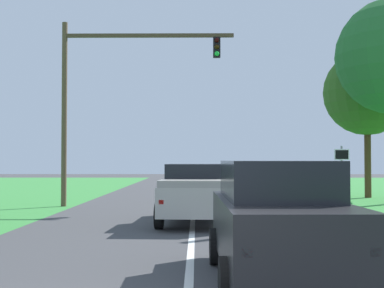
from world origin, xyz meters
The scene contains 6 objects.
ground_plane centered at (0.00, 9.82, 0.00)m, with size 120.00×120.00×0.00m, color #424244.
red_suv_near centered at (1.51, 3.21, 1.08)m, with size 2.25×4.95×2.07m.
pickup_truck_lead centered at (0.07, 11.45, 0.99)m, with size 2.43×5.40×1.94m.
traffic_light centered at (-3.87, 17.55, 5.44)m, with size 7.71×0.40×8.26m.
keep_moving_sign centered at (5.99, 15.38, 1.68)m, with size 0.60×0.09×2.64m.
extra_tree_1 centered at (9.54, 23.07, 5.79)m, with size 4.76×4.76×8.19m.
Camera 1 is at (0.13, -5.85, 2.09)m, focal length 49.17 mm.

